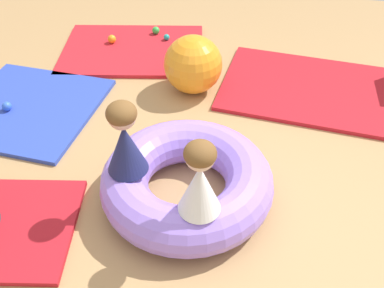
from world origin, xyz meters
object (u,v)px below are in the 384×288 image
(play_ball_teal, at_px, (167,37))
(inflatable_cushion, at_px, (187,182))
(play_ball_blue, at_px, (7,106))
(child_in_white, at_px, (200,179))
(play_ball_orange, at_px, (112,39))
(play_ball_green, at_px, (156,30))
(child_in_navy, at_px, (125,139))
(exercise_ball_large, at_px, (193,65))

(play_ball_teal, bearing_deg, inflatable_cushion, -73.55)
(play_ball_blue, bearing_deg, child_in_white, -29.20)
(play_ball_orange, distance_m, play_ball_green, 0.53)
(child_in_white, bearing_deg, play_ball_blue, 124.28)
(child_in_navy, relative_size, child_in_white, 1.03)
(child_in_navy, height_order, child_in_white, child_in_navy)
(play_ball_blue, distance_m, play_ball_green, 1.95)
(play_ball_blue, bearing_deg, play_ball_green, 60.51)
(child_in_white, bearing_deg, inflatable_cushion, 85.64)
(inflatable_cushion, height_order, play_ball_orange, inflatable_cushion)
(play_ball_blue, bearing_deg, exercise_ball_large, 23.71)
(inflatable_cushion, bearing_deg, play_ball_blue, 158.17)
(play_ball_orange, relative_size, play_ball_teal, 1.37)
(child_in_navy, distance_m, play_ball_green, 2.62)
(play_ball_green, relative_size, exercise_ball_large, 0.15)
(play_ball_teal, bearing_deg, exercise_ball_large, -62.13)
(exercise_ball_large, bearing_deg, play_ball_teal, 117.87)
(play_ball_green, bearing_deg, child_in_white, -70.55)
(play_ball_green, bearing_deg, play_ball_orange, -144.95)
(play_ball_orange, xyz_separation_m, play_ball_teal, (0.59, 0.18, -0.01))
(inflatable_cushion, bearing_deg, exercise_ball_large, 98.54)
(inflatable_cushion, distance_m, play_ball_orange, 2.47)
(play_ball_blue, bearing_deg, play_ball_teal, 54.62)
(child_in_white, bearing_deg, play_ball_orange, 93.17)
(play_ball_orange, height_order, exercise_ball_large, exercise_ball_large)
(inflatable_cushion, relative_size, exercise_ball_large, 2.22)
(play_ball_blue, relative_size, play_ball_teal, 1.26)
(child_in_white, height_order, play_ball_orange, child_in_white)
(child_in_white, xyz_separation_m, play_ball_green, (-0.98, 2.79, -0.51))
(play_ball_orange, height_order, play_ball_green, play_ball_orange)
(exercise_ball_large, bearing_deg, play_ball_green, 121.76)
(play_ball_green, distance_m, exercise_ball_large, 1.20)
(child_in_white, xyz_separation_m, play_ball_orange, (-1.42, 2.49, -0.51))
(play_ball_teal, distance_m, exercise_ball_large, 1.02)
(play_ball_green, distance_m, play_ball_teal, 0.20)
(child_in_white, relative_size, play_ball_teal, 7.80)
(child_in_navy, bearing_deg, play_ball_blue, 113.36)
(child_in_navy, relative_size, play_ball_green, 6.33)
(inflatable_cushion, xyz_separation_m, exercise_ball_large, (-0.21, 1.42, 0.11))
(child_in_white, bearing_deg, exercise_ball_large, 74.96)
(play_ball_teal, bearing_deg, child_in_navy, -82.99)
(inflatable_cushion, distance_m, play_ball_green, 2.56)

